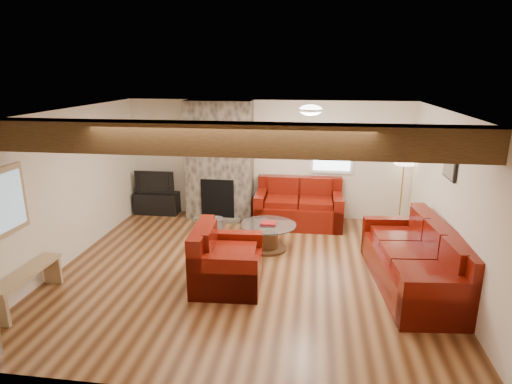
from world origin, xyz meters
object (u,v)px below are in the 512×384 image
coffee_table (268,237)px  sofa_three (414,257)px  loveseat (299,203)px  television (156,182)px  tv_cabinet (157,203)px  floor_lamp (404,162)px  armchair_red (228,256)px

coffee_table → sofa_three: bearing=-24.7°
loveseat → television: 3.18m
coffee_table → television: size_ratio=1.12×
tv_cabinet → floor_lamp: 5.34m
coffee_table → television: 3.19m
sofa_three → coffee_table: (-2.25, 1.03, -0.23)m
loveseat → tv_cabinet: loveseat is taller
sofa_three → armchair_red: (-2.70, -0.33, -0.01)m
loveseat → tv_cabinet: bearing=173.9°
sofa_three → coffee_table: size_ratio=2.46×
loveseat → floor_lamp: 2.26m
loveseat → television: (-3.16, 0.30, 0.27)m
armchair_red → coffee_table: size_ratio=1.14×
sofa_three → floor_lamp: floor_lamp is taller
armchair_red → sofa_three: bearing=-86.3°
sofa_three → loveseat: loveseat is taller
coffee_table → loveseat: bearing=70.7°
sofa_three → floor_lamp: (0.30, 2.71, 0.86)m
floor_lamp → sofa_three: bearing=-96.3°
television → coffee_table: bearing=-31.8°
floor_lamp → loveseat: bearing=-171.2°
sofa_three → loveseat: bearing=-149.1°
loveseat → floor_lamp: floor_lamp is taller
coffee_table → television: bearing=148.2°
sofa_three → loveseat: size_ratio=1.37×
tv_cabinet → floor_lamp: floor_lamp is taller
sofa_three → coffee_table: 2.49m
sofa_three → tv_cabinet: (-4.93, 2.69, -0.22)m
coffee_table → tv_cabinet: bearing=148.2°
loveseat → armchair_red: (-0.93, -2.72, -0.02)m
armchair_red → tv_cabinet: 3.76m
loveseat → tv_cabinet: size_ratio=1.83×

